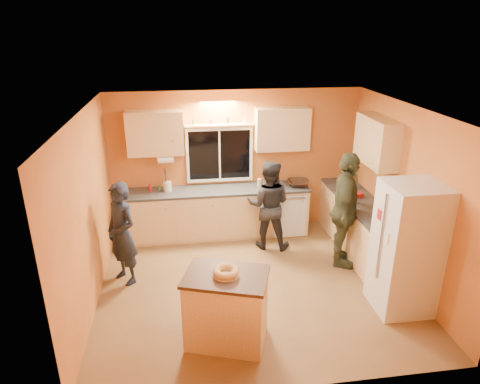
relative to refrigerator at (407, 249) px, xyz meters
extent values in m
plane|color=brown|center=(-1.89, 0.80, -0.90)|extent=(4.50, 4.50, 0.00)
cube|color=orange|center=(-1.89, 2.80, 0.40)|extent=(4.50, 0.04, 2.60)
cube|color=orange|center=(-1.89, -1.20, 0.40)|extent=(4.50, 0.04, 2.60)
cube|color=orange|center=(-4.14, 0.80, 0.40)|extent=(0.04, 4.00, 2.60)
cube|color=orange|center=(0.36, 0.80, 0.40)|extent=(0.04, 4.00, 2.60)
cube|color=white|center=(-1.89, 0.80, 1.70)|extent=(4.50, 4.00, 0.02)
cube|color=black|center=(-2.19, 2.79, 0.55)|extent=(1.10, 0.02, 0.90)
cube|color=white|center=(-2.19, 2.77, 0.55)|extent=(1.20, 0.04, 1.00)
cube|color=tan|center=(-3.29, 2.64, 1.02)|extent=(0.95, 0.33, 0.75)
cube|color=tan|center=(-1.09, 2.64, 1.02)|extent=(0.95, 0.33, 0.75)
cube|color=tan|center=(0.19, 1.60, 1.02)|extent=(0.33, 1.00, 0.75)
cylinder|color=silver|center=(-3.14, 2.52, 0.58)|extent=(0.27, 0.12, 0.12)
cube|color=tan|center=(-2.24, 2.50, -0.47)|extent=(3.20, 0.60, 0.86)
cube|color=#282B2D|center=(-2.24, 2.50, -0.02)|extent=(3.24, 0.62, 0.04)
cube|color=tan|center=(0.06, 2.50, -0.47)|extent=(0.60, 0.60, 0.86)
cube|color=#282B2D|center=(0.06, 2.50, -0.02)|extent=(0.62, 0.62, 0.04)
cube|color=tan|center=(0.06, 1.30, -0.47)|extent=(0.60, 1.80, 0.86)
cube|color=#282B2D|center=(0.06, 1.30, -0.02)|extent=(0.62, 1.84, 0.04)
cube|color=silver|center=(0.00, 0.00, 0.00)|extent=(0.72, 0.70, 1.80)
cube|color=tan|center=(-2.43, -0.35, -0.45)|extent=(1.07, 0.88, 0.90)
cube|color=black|center=(-2.43, -0.35, 0.01)|extent=(1.12, 0.93, 0.04)
torus|color=tan|center=(-2.43, -0.35, 0.08)|extent=(0.31, 0.31, 0.09)
imported|color=black|center=(-3.79, 1.19, -0.11)|extent=(0.66, 0.68, 1.57)
imported|color=black|center=(-1.44, 1.95, -0.12)|extent=(0.90, 0.79, 1.56)
imported|color=#333622|center=(-0.39, 1.21, 0.04)|extent=(0.82, 1.19, 1.87)
imported|color=black|center=(-0.79, 2.48, 0.05)|extent=(0.46, 0.46, 0.10)
cylinder|color=beige|center=(-3.14, 2.55, 0.09)|extent=(0.14, 0.14, 0.17)
imported|color=gray|center=(0.13, 0.50, 0.16)|extent=(0.31, 0.28, 0.33)
cube|color=#AF1C1A|center=(0.07, 1.81, 0.04)|extent=(0.19, 0.16, 0.07)
camera|label=1|loc=(-2.86, -4.59, 2.76)|focal=32.00mm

